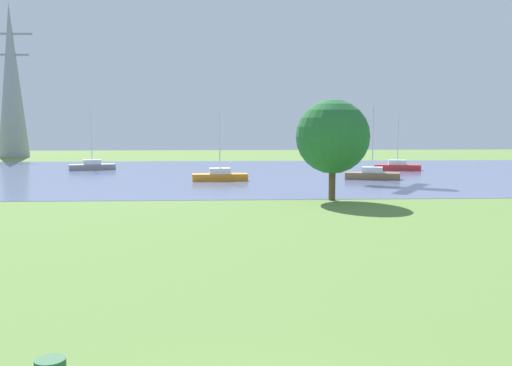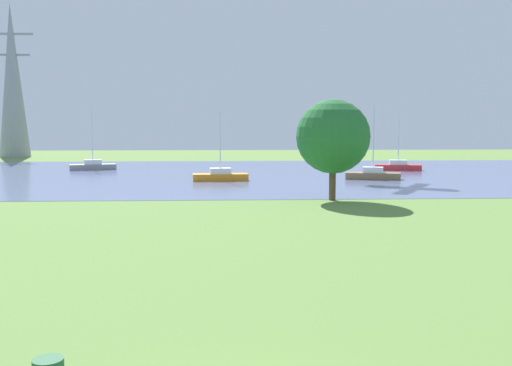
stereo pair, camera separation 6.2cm
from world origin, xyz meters
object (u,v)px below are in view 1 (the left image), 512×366
sailboat_red (397,166)px  sailboat_gray (92,166)px  electricity_pylon (11,81)px  sailboat_brown (372,174)px  tree_mid_shore (333,137)px  sailboat_orange (220,176)px

sailboat_red → sailboat_gray: bearing=175.8°
sailboat_gray → electricity_pylon: size_ratio=0.29×
sailboat_red → sailboat_gray: sailboat_gray is taller
sailboat_brown → electricity_pylon: size_ratio=0.29×
sailboat_brown → electricity_pylon: bearing=139.7°
sailboat_red → tree_mid_shore: tree_mid_shore is taller
sailboat_red → tree_mid_shore: (-11.35, -23.84, 3.70)m
sailboat_brown → tree_mid_shore: (-6.19, -14.00, 3.69)m
tree_mid_shore → sailboat_brown: bearing=66.2°
sailboat_brown → sailboat_gray: bearing=156.0°
sailboat_brown → tree_mid_shore: bearing=-113.8°
sailboat_red → sailboat_brown: bearing=-117.7°
sailboat_gray → electricity_pylon: (-16.93, 25.40, 10.77)m
sailboat_brown → sailboat_orange: size_ratio=1.08×
sailboat_gray → tree_mid_shore: bearing=-51.0°
tree_mid_shore → electricity_pylon: 64.57m
sailboat_red → electricity_pylon: electricity_pylon is taller
sailboat_orange → tree_mid_shore: tree_mid_shore is taller
sailboat_orange → sailboat_red: bearing=28.9°
sailboat_orange → tree_mid_shore: 15.83m
sailboat_brown → sailboat_red: bearing=62.3°
sailboat_brown → sailboat_orange: sailboat_brown is taller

